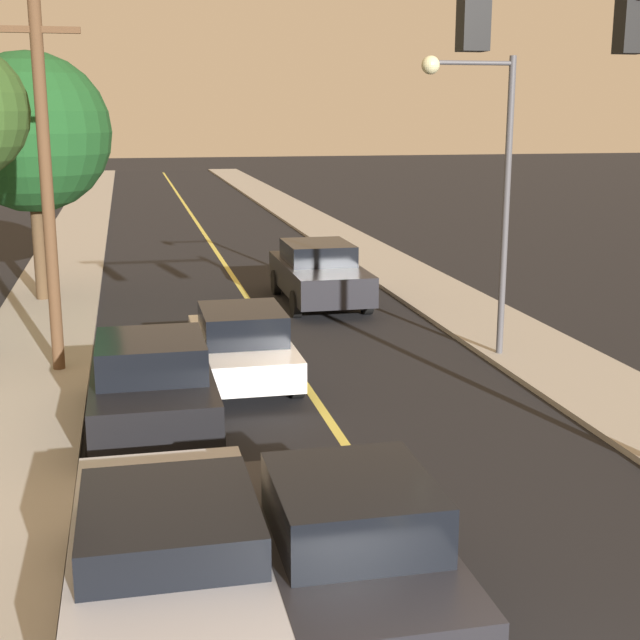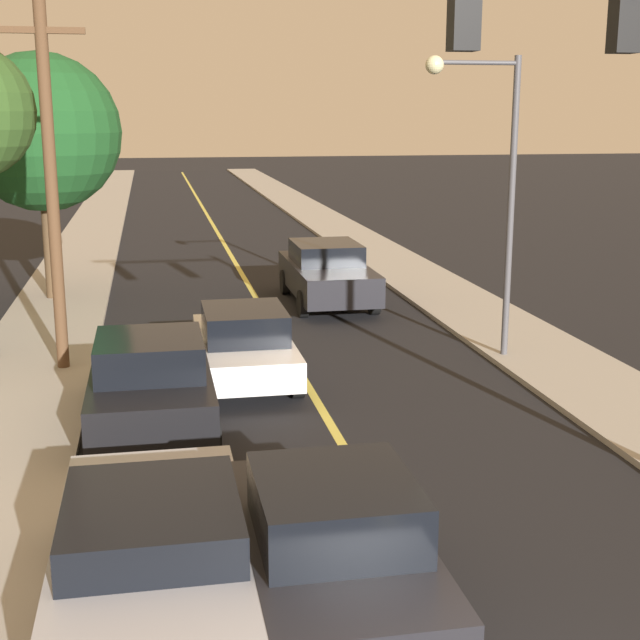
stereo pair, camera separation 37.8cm
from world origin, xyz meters
TOP-DOWN VIEW (x-y plane):
  - road_surface at (0.00, 36.00)m, footprint 8.17×80.00m
  - sidewalk_left at (-5.33, 36.00)m, footprint 2.50×80.00m
  - sidewalk_right at (5.33, 36.00)m, footprint 2.50×80.00m
  - car_near_lane_front at (-1.14, 3.00)m, footprint 1.91×3.95m
  - car_near_lane_second at (-1.14, 11.58)m, footprint 1.89×4.23m
  - car_outer_lane_front at (-2.94, 3.30)m, footprint 2.08×4.47m
  - car_outer_lane_second at (-2.94, 9.16)m, footprint 2.06×4.23m
  - car_far_oncoming at (1.84, 18.33)m, footprint 2.09×4.95m
  - streetlamp_right at (3.92, 12.06)m, footprint 1.97×0.36m
  - utility_pole_left at (-4.68, 12.81)m, footprint 1.60×0.24m
  - tree_left_far at (-5.59, 20.01)m, footprint 4.20×4.20m

SIDE VIEW (x-z plane):
  - road_surface at x=0.00m, z-range 0.00..0.01m
  - sidewalk_left at x=-5.33m, z-range 0.00..0.12m
  - sidewalk_right at x=5.33m, z-range 0.00..0.12m
  - car_near_lane_second at x=-1.14m, z-range 0.01..1.48m
  - car_outer_lane_front at x=-2.94m, z-range 0.04..1.45m
  - car_near_lane_front at x=-1.14m, z-range 0.00..1.60m
  - car_outer_lane_second at x=-2.94m, z-range 0.00..1.60m
  - car_far_oncoming at x=1.84m, z-range 0.02..1.69m
  - utility_pole_left at x=-4.68m, z-range 0.28..7.37m
  - streetlamp_right at x=3.92m, z-range 1.08..7.19m
  - tree_left_far at x=-5.59m, z-range 1.30..7.89m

